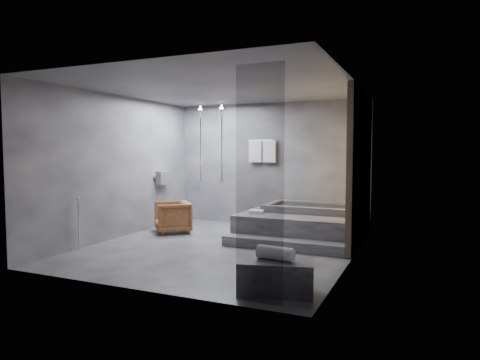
% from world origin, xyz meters
% --- Properties ---
extents(room, '(5.00, 5.04, 2.82)m').
position_xyz_m(room, '(0.40, 0.24, 1.73)').
color(room, '#303032').
rests_on(room, ground).
extents(tub_deck, '(2.20, 2.00, 0.50)m').
position_xyz_m(tub_deck, '(1.05, 1.45, 0.25)').
color(tub_deck, '#353538').
rests_on(tub_deck, ground).
extents(tub_step, '(2.20, 0.36, 0.18)m').
position_xyz_m(tub_step, '(1.05, 0.27, 0.09)').
color(tub_step, '#353538').
rests_on(tub_step, ground).
extents(concrete_bench, '(0.98, 0.69, 0.40)m').
position_xyz_m(concrete_bench, '(1.67, -1.93, 0.20)').
color(concrete_bench, '#2D2D2F').
rests_on(concrete_bench, ground).
extents(driftwood_chair, '(1.00, 0.99, 0.65)m').
position_xyz_m(driftwood_chair, '(-1.55, 0.83, 0.33)').
color(driftwood_chair, '#452311').
rests_on(driftwood_chair, ground).
extents(rolled_towel, '(0.48, 0.22, 0.17)m').
position_xyz_m(rolled_towel, '(1.65, -1.91, 0.48)').
color(rolled_towel, white).
rests_on(rolled_towel, concrete_bench).
extents(deck_towel, '(0.28, 0.22, 0.07)m').
position_xyz_m(deck_towel, '(0.30, 0.91, 0.53)').
color(deck_towel, white).
rests_on(deck_towel, tub_deck).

